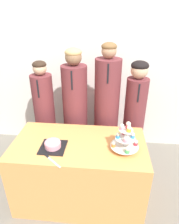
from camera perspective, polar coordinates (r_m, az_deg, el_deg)
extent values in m
plane|color=slate|center=(2.35, -3.98, -29.26)|extent=(16.00, 16.00, 0.00)
cube|color=silver|center=(2.91, 0.20, 14.98)|extent=(9.00, 0.06, 2.70)
cube|color=#EF9951|center=(2.29, -2.79, -16.49)|extent=(1.36, 0.72, 0.76)
cube|color=black|center=(2.01, -10.38, -9.85)|extent=(0.25, 0.25, 0.01)
cylinder|color=pink|center=(2.00, -10.45, -9.16)|extent=(0.16, 0.16, 0.05)
ellipsoid|color=pink|center=(1.98, -10.51, -8.51)|extent=(0.16, 0.16, 0.06)
cube|color=silver|center=(1.84, -10.11, -13.95)|extent=(0.15, 0.13, 0.00)
cube|color=black|center=(1.93, -12.34, -11.99)|extent=(0.07, 0.07, 0.01)
cylinder|color=silver|center=(1.92, 10.09, -7.84)|extent=(0.02, 0.02, 0.23)
cylinder|color=silver|center=(1.96, 9.93, -9.52)|extent=(0.27, 0.27, 0.01)
cylinder|color=silver|center=(1.91, 10.14, -7.35)|extent=(0.19, 0.19, 0.01)
cylinder|color=silver|center=(1.86, 10.36, -5.06)|extent=(0.13, 0.13, 0.01)
cylinder|color=#4CB766|center=(2.03, 8.99, -7.32)|extent=(0.04, 0.04, 0.03)
sphere|color=beige|center=(2.02, 9.05, -6.68)|extent=(0.04, 0.04, 0.04)
cylinder|color=orange|center=(1.92, 6.82, -9.48)|extent=(0.04, 0.04, 0.03)
sphere|color=beige|center=(1.91, 6.86, -8.88)|extent=(0.04, 0.04, 0.04)
cylinder|color=#4CB766|center=(1.87, 10.74, -10.98)|extent=(0.04, 0.04, 0.03)
sphere|color=#F4E5C6|center=(1.85, 10.81, -10.29)|extent=(0.04, 0.04, 0.04)
cylinder|color=#E5333D|center=(1.98, 13.05, -8.88)|extent=(0.04, 0.04, 0.03)
sphere|color=silver|center=(1.97, 13.13, -8.29)|extent=(0.04, 0.04, 0.04)
cylinder|color=#E5333D|center=(1.96, 9.82, -5.86)|extent=(0.04, 0.04, 0.02)
sphere|color=beige|center=(1.95, 9.87, -5.26)|extent=(0.04, 0.04, 0.04)
cylinder|color=#3893DB|center=(1.89, 8.11, -6.96)|extent=(0.04, 0.04, 0.03)
sphere|color=beige|center=(1.88, 8.16, -6.33)|extent=(0.04, 0.04, 0.04)
cylinder|color=pink|center=(1.85, 10.22, -8.12)|extent=(0.04, 0.04, 0.03)
sphere|color=silver|center=(1.83, 10.28, -7.49)|extent=(0.04, 0.04, 0.04)
cylinder|color=#3893DB|center=(1.92, 12.23, -6.87)|extent=(0.04, 0.04, 0.03)
sphere|color=#F4E5C6|center=(1.90, 12.30, -6.24)|extent=(0.04, 0.04, 0.04)
cylinder|color=pink|center=(1.85, 9.20, -4.63)|extent=(0.04, 0.04, 0.03)
sphere|color=#F4E5C6|center=(1.83, 9.26, -3.92)|extent=(0.04, 0.04, 0.04)
cylinder|color=yellow|center=(1.83, 11.18, -5.13)|extent=(0.04, 0.04, 0.03)
sphere|color=#F4E5C6|center=(1.81, 11.26, -4.40)|extent=(0.04, 0.04, 0.04)
cylinder|color=#E5333D|center=(1.88, 10.99, -4.11)|extent=(0.05, 0.05, 0.03)
sphere|color=#F4E5C6|center=(1.87, 11.06, -3.35)|extent=(0.04, 0.04, 0.04)
cylinder|color=brown|center=(2.76, -12.44, -2.38)|extent=(0.27, 0.27, 1.26)
sphere|color=#D6AD89|center=(2.50, -14.06, 12.02)|extent=(0.16, 0.16, 0.16)
ellipsoid|color=#332319|center=(2.49, -14.18, 13.02)|extent=(0.17, 0.17, 0.09)
cube|color=black|center=(2.44, -14.52, 6.35)|extent=(0.02, 0.01, 0.22)
cylinder|color=brown|center=(2.64, -4.00, -1.68)|extent=(0.31, 0.31, 1.39)
sphere|color=#8E6B4C|center=(2.36, -4.63, 15.35)|extent=(0.19, 0.19, 0.19)
ellipsoid|color=tan|center=(2.35, -4.68, 16.61)|extent=(0.20, 0.20, 0.11)
cube|color=black|center=(2.27, -5.10, 8.94)|extent=(0.02, 0.01, 0.22)
cylinder|color=brown|center=(2.58, 4.80, -1.25)|extent=(0.31, 0.31, 1.47)
sphere|color=tan|center=(2.31, 5.60, 16.98)|extent=(0.17, 0.17, 0.17)
ellipsoid|color=brown|center=(2.31, 5.66, 18.12)|extent=(0.17, 0.17, 0.09)
cube|color=black|center=(2.21, 5.31, 10.78)|extent=(0.02, 0.01, 0.22)
cylinder|color=brown|center=(2.66, 12.36, -3.68)|extent=(0.26, 0.26, 1.25)
sphere|color=#D6AD89|center=(2.38, 14.08, 11.50)|extent=(0.20, 0.20, 0.20)
ellipsoid|color=black|center=(2.37, 14.23, 12.76)|extent=(0.20, 0.20, 0.11)
cube|color=black|center=(2.33, 13.86, 5.20)|extent=(0.02, 0.01, 0.22)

